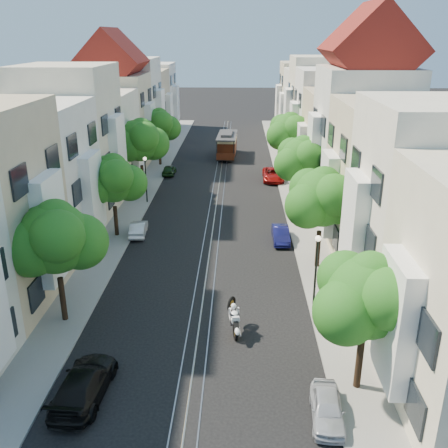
# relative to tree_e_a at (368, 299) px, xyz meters

# --- Properties ---
(ground) EXTENTS (200.00, 200.00, 0.00)m
(ground) POSITION_rel_tree_e_a_xyz_m (-7.26, 31.02, -4.40)
(ground) COLOR black
(ground) RESTS_ON ground
(sidewalk_east) EXTENTS (2.50, 80.00, 0.12)m
(sidewalk_east) POSITION_rel_tree_e_a_xyz_m (-0.01, 31.02, -4.34)
(sidewalk_east) COLOR gray
(sidewalk_east) RESTS_ON ground
(sidewalk_west) EXTENTS (2.50, 80.00, 0.12)m
(sidewalk_west) POSITION_rel_tree_e_a_xyz_m (-14.51, 31.02, -4.34)
(sidewalk_west) COLOR gray
(sidewalk_west) RESTS_ON ground
(rail_left) EXTENTS (0.06, 80.00, 0.02)m
(rail_left) POSITION_rel_tree_e_a_xyz_m (-7.81, 31.02, -4.39)
(rail_left) COLOR gray
(rail_left) RESTS_ON ground
(rail_slot) EXTENTS (0.06, 80.00, 0.02)m
(rail_slot) POSITION_rel_tree_e_a_xyz_m (-7.26, 31.02, -4.39)
(rail_slot) COLOR gray
(rail_slot) RESTS_ON ground
(rail_right) EXTENTS (0.06, 80.00, 0.02)m
(rail_right) POSITION_rel_tree_e_a_xyz_m (-6.71, 31.02, -4.39)
(rail_right) COLOR gray
(rail_right) RESTS_ON ground
(lane_line) EXTENTS (0.08, 80.00, 0.01)m
(lane_line) POSITION_rel_tree_e_a_xyz_m (-7.26, 31.02, -4.40)
(lane_line) COLOR tan
(lane_line) RESTS_ON ground
(townhouses_east) EXTENTS (7.75, 72.00, 12.00)m
(townhouses_east) POSITION_rel_tree_e_a_xyz_m (4.61, 30.94, 0.79)
(townhouses_east) COLOR beige
(townhouses_east) RESTS_ON ground
(townhouses_west) EXTENTS (7.75, 72.00, 11.76)m
(townhouses_west) POSITION_rel_tree_e_a_xyz_m (-19.13, 30.94, 0.68)
(townhouses_west) COLOR silver
(townhouses_west) RESTS_ON ground
(tree_e_a) EXTENTS (4.72, 3.87, 6.27)m
(tree_e_a) POSITION_rel_tree_e_a_xyz_m (0.00, 0.00, 0.00)
(tree_e_a) COLOR black
(tree_e_a) RESTS_ON ground
(tree_e_b) EXTENTS (4.93, 4.08, 6.68)m
(tree_e_b) POSITION_rel_tree_e_a_xyz_m (0.00, 12.00, 0.34)
(tree_e_b) COLOR black
(tree_e_b) RESTS_ON ground
(tree_e_c) EXTENTS (4.84, 3.99, 6.52)m
(tree_e_c) POSITION_rel_tree_e_a_xyz_m (0.00, 23.00, 0.20)
(tree_e_c) COLOR black
(tree_e_c) RESTS_ON ground
(tree_e_d) EXTENTS (5.01, 4.16, 6.85)m
(tree_e_d) POSITION_rel_tree_e_a_xyz_m (0.00, 34.00, 0.47)
(tree_e_d) COLOR black
(tree_e_d) RESTS_ON ground
(tree_w_a) EXTENTS (4.93, 4.08, 6.68)m
(tree_w_a) POSITION_rel_tree_e_a_xyz_m (-14.40, 5.00, 0.34)
(tree_w_a) COLOR black
(tree_w_a) RESTS_ON ground
(tree_w_b) EXTENTS (4.72, 3.87, 6.27)m
(tree_w_b) POSITION_rel_tree_e_a_xyz_m (-14.40, 17.00, 0.00)
(tree_w_b) COLOR black
(tree_w_b) RESTS_ON ground
(tree_w_c) EXTENTS (5.13, 4.28, 7.09)m
(tree_w_c) POSITION_rel_tree_e_a_xyz_m (-14.40, 28.00, 0.67)
(tree_w_c) COLOR black
(tree_w_c) RESTS_ON ground
(tree_w_d) EXTENTS (4.84, 3.99, 6.52)m
(tree_w_d) POSITION_rel_tree_e_a_xyz_m (-14.40, 39.00, 0.20)
(tree_w_d) COLOR black
(tree_w_d) RESTS_ON ground
(lamp_east) EXTENTS (0.32, 0.32, 4.16)m
(lamp_east) POSITION_rel_tree_e_a_xyz_m (-0.96, 7.02, -1.55)
(lamp_east) COLOR black
(lamp_east) RESTS_ON ground
(lamp_west) EXTENTS (0.32, 0.32, 4.16)m
(lamp_west) POSITION_rel_tree_e_a_xyz_m (-13.56, 25.02, -1.55)
(lamp_west) COLOR black
(lamp_west) RESTS_ON ground
(sportbike_rider) EXTENTS (0.71, 2.18, 1.74)m
(sportbike_rider) POSITION_rel_tree_e_a_xyz_m (-5.43, 4.13, -3.45)
(sportbike_rider) COLOR black
(sportbike_rider) RESTS_ON ground
(cable_car) EXTENTS (2.54, 7.35, 2.80)m
(cable_car) POSITION_rel_tree_e_a_xyz_m (-6.76, 43.75, -2.74)
(cable_car) COLOR black
(cable_car) RESTS_ON ground
(parked_car_e_near) EXTENTS (1.48, 3.22, 1.07)m
(parked_car_e_near) POSITION_rel_tree_e_a_xyz_m (-1.66, -1.88, -3.86)
(parked_car_e_near) COLOR #B5B9C2
(parked_car_e_near) RESTS_ON ground
(parked_car_e_mid) EXTENTS (1.22, 3.39, 1.11)m
(parked_car_e_mid) POSITION_rel_tree_e_a_xyz_m (-2.11, 16.37, -3.84)
(parked_car_e_mid) COLOR #0D0E44
(parked_car_e_mid) RESTS_ON ground
(parked_car_e_far) EXTENTS (2.16, 4.59, 1.27)m
(parked_car_e_far) POSITION_rel_tree_e_a_xyz_m (-1.66, 32.92, -3.76)
(parked_car_e_far) COLOR maroon
(parked_car_e_far) RESTS_ON ground
(parked_car_w_near) EXTENTS (2.14, 4.71, 1.34)m
(parked_car_w_near) POSITION_rel_tree_e_a_xyz_m (-11.66, -0.89, -3.73)
(parked_car_w_near) COLOR black
(parked_car_w_near) RESTS_ON ground
(parked_car_w_mid) EXTENTS (1.36, 3.31, 1.07)m
(parked_car_w_mid) POSITION_rel_tree_e_a_xyz_m (-12.86, 17.32, -3.87)
(parked_car_w_mid) COLOR silver
(parked_car_w_mid) RESTS_ON ground
(parked_car_w_far) EXTENTS (1.35, 3.21, 1.08)m
(parked_car_w_far) POSITION_rel_tree_e_a_xyz_m (-12.86, 34.85, -3.86)
(parked_car_w_far) COLOR black
(parked_car_w_far) RESTS_ON ground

